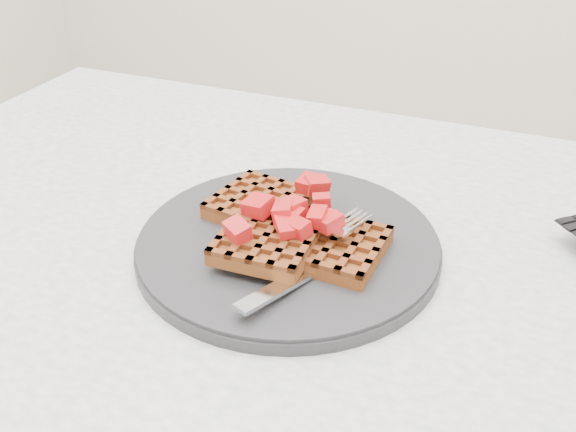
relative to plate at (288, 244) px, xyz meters
The scene contains 5 objects.
table 0.13m from the plate, 20.15° to the right, with size 1.20×0.80×0.75m.
plate is the anchor object (origin of this frame).
waffles 0.02m from the plate, 87.49° to the right, with size 0.19×0.17×0.03m.
strawberry_pile 0.05m from the plate, 116.57° to the right, with size 0.15×0.15×0.02m, color #A20005, non-canonical shape.
fork 0.06m from the plate, 42.70° to the right, with size 0.02×0.18×0.02m, color silver, non-canonical shape.
Camera 1 is at (0.15, -0.47, 1.11)m, focal length 40.00 mm.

